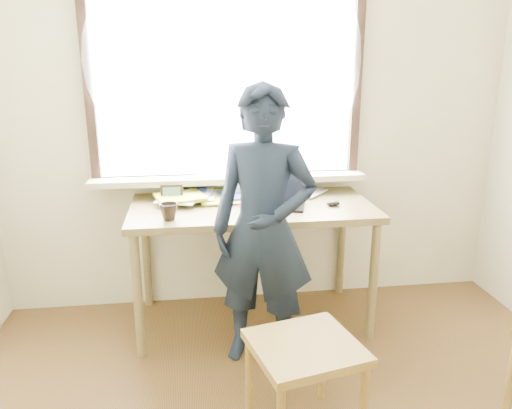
{
  "coord_description": "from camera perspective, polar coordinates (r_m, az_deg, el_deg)",
  "views": [
    {
      "loc": [
        -0.47,
        -1.39,
        1.72
      ],
      "look_at": [
        -0.15,
        0.95,
        1.02
      ],
      "focal_mm": 35.0,
      "sensor_mm": 36.0,
      "label": 1
    }
  ],
  "objects": [
    {
      "name": "room_shell",
      "position": [
        1.65,
        8.09,
        13.44
      ],
      "size": [
        3.52,
        4.02,
        2.61
      ],
      "color": "beige",
      "rests_on": "ground"
    },
    {
      "name": "desk",
      "position": [
        3.2,
        -0.46,
        -1.46
      ],
      "size": [
        1.53,
        0.77,
        0.82
      ],
      "color": "olive",
      "rests_on": "ground"
    },
    {
      "name": "laptop",
      "position": [
        3.15,
        2.84,
        0.81
      ],
      "size": [
        0.36,
        0.32,
        0.21
      ],
      "color": "black",
      "rests_on": "desk"
    },
    {
      "name": "mug_white",
      "position": [
        3.36,
        -2.29,
        1.85
      ],
      "size": [
        0.16,
        0.16,
        0.1
      ],
      "primitive_type": "imported",
      "rotation": [
        0.0,
        0.0,
        0.31
      ],
      "color": "white",
      "rests_on": "desk"
    },
    {
      "name": "mug_dark",
      "position": [
        2.9,
        -9.92,
        -0.81
      ],
      "size": [
        0.15,
        0.15,
        0.1
      ],
      "primitive_type": "imported",
      "rotation": [
        0.0,
        0.0,
        -0.56
      ],
      "color": "black",
      "rests_on": "desk"
    },
    {
      "name": "mouse",
      "position": [
        3.17,
        8.8,
        0.13
      ],
      "size": [
        0.09,
        0.06,
        0.03
      ],
      "primitive_type": "ellipsoid",
      "color": "black",
      "rests_on": "desk"
    },
    {
      "name": "desk_clutter",
      "position": [
        3.31,
        -6.33,
        1.11
      ],
      "size": [
        0.82,
        0.56,
        0.06
      ],
      "color": "white",
      "rests_on": "desk"
    },
    {
      "name": "book_a",
      "position": [
        3.34,
        -7.99,
        0.93
      ],
      "size": [
        0.25,
        0.3,
        0.03
      ],
      "primitive_type": "imported",
      "rotation": [
        0.0,
        0.0,
        -0.2
      ],
      "color": "white",
      "rests_on": "desk"
    },
    {
      "name": "book_b",
      "position": [
        3.47,
        4.63,
        1.57
      ],
      "size": [
        0.3,
        0.31,
        0.02
      ],
      "primitive_type": "imported",
      "rotation": [
        0.0,
        0.0,
        -0.71
      ],
      "color": "white",
      "rests_on": "desk"
    },
    {
      "name": "picture_frame",
      "position": [
        3.23,
        -9.59,
        1.09
      ],
      "size": [
        0.14,
        0.02,
        0.11
      ],
      "color": "black",
      "rests_on": "desk"
    },
    {
      "name": "work_chair",
      "position": [
        2.39,
        5.62,
        -17.03
      ],
      "size": [
        0.56,
        0.54,
        0.48
      ],
      "color": "olive",
      "rests_on": "ground"
    },
    {
      "name": "person",
      "position": [
        2.77,
        0.85,
        -2.87
      ],
      "size": [
        0.68,
        0.56,
        1.6
      ],
      "primitive_type": "imported",
      "rotation": [
        0.0,
        0.0,
        -0.34
      ],
      "color": "black",
      "rests_on": "ground"
    }
  ]
}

